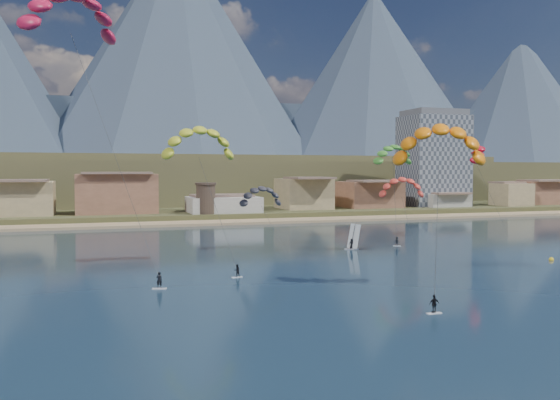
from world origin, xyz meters
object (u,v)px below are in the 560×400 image
at_px(kitesurfer_yellow, 199,138).
at_px(apartment_tower, 433,159).
at_px(kitesurfer_red, 70,8).
at_px(buoy, 551,260).
at_px(watchtower, 206,198).
at_px(kitesurfer_green, 393,152).
at_px(kitesurfer_orange, 439,139).
at_px(windsurfer, 353,241).

bearing_deg(kitesurfer_yellow, apartment_tower, 42.37).
distance_m(kitesurfer_red, buoy, 80.08).
bearing_deg(apartment_tower, watchtower, -170.07).
relative_size(watchtower, kitesurfer_yellow, 0.37).
bearing_deg(apartment_tower, kitesurfer_green, -128.06).
xyz_separation_m(apartment_tower, kitesurfer_green, (-49.67, -63.43, -0.02)).
height_order(kitesurfer_red, kitesurfer_green, kitesurfer_red).
bearing_deg(kitesurfer_green, kitesurfer_red, -157.79).
relative_size(watchtower, kitesurfer_orange, 0.38).
xyz_separation_m(apartment_tower, kitesurfer_yellow, (-94.61, -86.29, 1.09)).
xyz_separation_m(kitesurfer_red, kitesurfer_orange, (42.45, -22.93, -17.92)).
bearing_deg(kitesurfer_orange, watchtower, 95.90).
relative_size(kitesurfer_red, buoy, 54.11).
bearing_deg(buoy, watchtower, 114.21).
bearing_deg(kitesurfer_green, kitesurfer_yellow, -153.04).
height_order(apartment_tower, watchtower, apartment_tower).
bearing_deg(windsurfer, buoy, -41.08).
distance_m(apartment_tower, kitesurfer_red, 144.45).
bearing_deg(kitesurfer_green, windsurfer, -136.99).
xyz_separation_m(windsurfer, buoy, (24.32, -21.20, -1.30)).
xyz_separation_m(watchtower, kitesurfer_orange, (10.13, -97.94, 11.63)).
distance_m(apartment_tower, kitesurfer_green, 80.56).
distance_m(windsurfer, buoy, 32.29).
bearing_deg(buoy, kitesurfer_red, 171.44).
bearing_deg(apartment_tower, windsurfer, -129.98).
bearing_deg(kitesurfer_red, buoy, -8.56).
height_order(kitesurfer_yellow, kitesurfer_green, kitesurfer_yellow).
height_order(kitesurfer_red, kitesurfer_orange, kitesurfer_red).
bearing_deg(kitesurfer_red, apartment_tower, 38.39).
bearing_deg(windsurfer, apartment_tower, 50.02).
distance_m(apartment_tower, watchtower, 82.02).
height_order(kitesurfer_green, windsurfer, kitesurfer_green).
distance_m(kitesurfer_orange, buoy, 35.72).
bearing_deg(kitesurfer_yellow, kitesurfer_green, 26.96).
distance_m(kitesurfer_red, windsurfer, 58.86).
bearing_deg(windsurfer, kitesurfer_green, 43.01).
bearing_deg(kitesurfer_orange, kitesurfer_green, 67.39).
bearing_deg(kitesurfer_yellow, buoy, -14.14).
relative_size(windsurfer, buoy, 6.00).
bearing_deg(kitesurfer_red, watchtower, 66.69).
distance_m(kitesurfer_yellow, kitesurfer_orange, 35.65).
bearing_deg(apartment_tower, kitesurfer_orange, -121.97).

